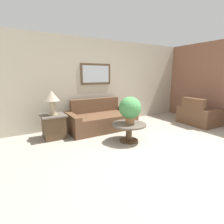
{
  "coord_description": "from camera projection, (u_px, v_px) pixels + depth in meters",
  "views": [
    {
      "loc": [
        -2.79,
        -1.97,
        1.55
      ],
      "look_at": [
        -0.5,
        1.87,
        0.59
      ],
      "focal_mm": 28.0,
      "sensor_mm": 36.0,
      "label": 1
    }
  ],
  "objects": [
    {
      "name": "table_lamp",
      "position": [
        52.0,
        98.0,
        4.17
      ],
      "size": [
        0.37,
        0.37,
        0.59
      ],
      "color": "tan",
      "rests_on": "side_table"
    },
    {
      "name": "couch_main",
      "position": [
        101.0,
        120.0,
        5.04
      ],
      "size": [
        1.9,
        0.98,
        0.85
      ],
      "color": "brown",
      "rests_on": "ground_plane"
    },
    {
      "name": "potted_plant_on_table",
      "position": [
        130.0,
        108.0,
        4.03
      ],
      "size": [
        0.52,
        0.52,
        0.63
      ],
      "color": "#9E6B42",
      "rests_on": "coffee_table"
    },
    {
      "name": "side_table",
      "position": [
        54.0,
        126.0,
        4.31
      ],
      "size": [
        0.58,
        0.58,
        0.59
      ],
      "color": "#4C3823",
      "rests_on": "ground_plane"
    },
    {
      "name": "wall_back",
      "position": [
        107.0,
        82.0,
        5.61
      ],
      "size": [
        7.93,
        0.09,
        2.6
      ],
      "color": "#B2A893",
      "rests_on": "ground_plane"
    },
    {
      "name": "ground_plane",
      "position": [
        183.0,
        156.0,
        3.38
      ],
      "size": [
        20.0,
        20.0,
        0.0
      ],
      "primitive_type": "plane",
      "color": "gray"
    },
    {
      "name": "coffee_table",
      "position": [
        129.0,
        128.0,
        4.1
      ],
      "size": [
        0.8,
        0.8,
        0.43
      ],
      "color": "#4C3823",
      "rests_on": "ground_plane"
    },
    {
      "name": "wall_right",
      "position": [
        207.0,
        82.0,
        5.85
      ],
      "size": [
        0.06,
        4.96,
        2.6
      ],
      "color": "brown",
      "rests_on": "ground_plane"
    },
    {
      "name": "armchair",
      "position": [
        199.0,
        116.0,
        5.53
      ],
      "size": [
        0.92,
        1.14,
        0.85
      ],
      "rotation": [
        0.0,
        0.0,
        1.52
      ],
      "color": "brown",
      "rests_on": "ground_plane"
    }
  ]
}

